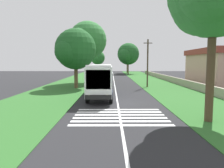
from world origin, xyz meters
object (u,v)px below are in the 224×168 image
roadside_tree_right_2 (128,54)px  roadside_tree_right_0 (127,54)px  roadside_tree_left_1 (75,50)px  utility_pole (148,62)px  trailing_car_1 (107,78)px  trailing_car_0 (105,80)px  trailing_car_2 (107,76)px  roadside_tree_left_2 (86,41)px  coach_bus (101,78)px  roadside_tree_left_0 (97,58)px  roadside_building (217,67)px

roadside_tree_right_2 → roadside_tree_right_0: bearing=-1.9°
roadside_tree_left_1 → utility_pole: size_ratio=1.20×
trailing_car_1 → trailing_car_0: bearing=176.3°
trailing_car_2 → roadside_tree_left_1: 22.16m
trailing_car_2 → roadside_tree_right_0: 28.55m
roadside_tree_left_2 → roadside_tree_right_0: (39.87, -10.72, -0.68)m
trailing_car_2 → roadside_tree_right_2: size_ratio=0.40×
coach_bus → trailing_car_1: coach_bus is taller
roadside_tree_left_0 → coach_bus: bearing=-176.0°
trailing_car_0 → roadside_tree_left_1: (-8.38, 4.37, 5.20)m
utility_pole → roadside_tree_left_0: bearing=12.8°
trailing_car_1 → roadside_tree_left_1: roadside_tree_left_1 is taller
trailing_car_2 → utility_pole: bearing=-161.1°
roadside_tree_left_0 → roadside_building: size_ratio=0.62×
trailing_car_2 → roadside_tree_right_2: 21.66m
coach_bus → roadside_tree_left_2: roadside_tree_left_2 is taller
roadside_tree_left_0 → roadside_building: roadside_tree_left_0 is taller
trailing_car_0 → roadside_tree_right_2: (32.32, -6.97, 6.12)m
roadside_tree_right_0 → roadside_building: (-43.64, -12.64, -4.06)m
trailing_car_0 → roadside_tree_left_1: bearing=152.5°
roadside_tree_left_0 → roadside_tree_left_2: roadside_tree_left_2 is taller
trailing_car_1 → roadside_tree_left_2: (-5.54, 3.85, 7.32)m
trailing_car_1 → roadside_building: size_ratio=0.31×
trailing_car_2 → roadside_building: bearing=-130.6°
roadside_building → trailing_car_2: bearing=49.4°
roadside_tree_left_0 → roadside_building: bearing=-152.6°
coach_bus → utility_pole: bearing=-35.5°
trailing_car_0 → utility_pole: utility_pole is taller
trailing_car_2 → roadside_tree_right_2: (19.67, -6.68, 6.12)m
roadside_tree_right_2 → roadside_building: (-36.41, -12.88, -3.53)m
utility_pole → roadside_tree_right_0: bearing=-0.2°
roadside_tree_left_2 → roadside_tree_right_0: roadside_tree_left_2 is taller
roadside_tree_left_1 → utility_pole: roadside_tree_left_1 is taller
trailing_car_0 → roadside_tree_left_0: size_ratio=0.50×
trailing_car_1 → roadside_tree_right_0: size_ratio=0.44×
roadside_tree_right_0 → roadside_tree_right_2: bearing=178.1°
trailing_car_2 → roadside_tree_left_2: 15.38m
roadside_tree_left_0 → roadside_tree_left_2: (-42.43, -0.61, 2.24)m
trailing_car_1 → roadside_tree_right_0: roadside_tree_right_0 is taller
trailing_car_1 → utility_pole: (-12.42, -6.76, 3.33)m
roadside_tree_left_2 → trailing_car_2: bearing=-16.4°
trailing_car_2 → roadside_tree_right_0: roadside_tree_right_0 is taller
roadside_building → roadside_tree_right_0: bearing=16.2°
roadside_building → trailing_car_1: bearing=64.5°
trailing_car_2 → roadside_tree_left_2: bearing=163.6°
trailing_car_1 → utility_pole: 14.53m
trailing_car_0 → trailing_car_1: size_ratio=1.00×
coach_bus → roadside_tree_left_1: (8.69, 4.41, 3.72)m
roadside_tree_left_2 → coach_bus: bearing=-168.0°
roadside_tree_left_1 → utility_pole: (1.18, -11.46, -1.87)m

